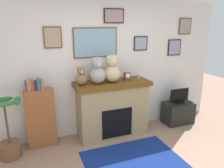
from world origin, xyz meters
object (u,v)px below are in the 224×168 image
fireplace (112,108)px  mantel_clock (127,76)px  teddy_bear_cream (98,72)px  potted_plant (9,137)px  television (179,96)px  candle_jar (139,77)px  tv_stand (178,113)px  teddy_bear_grey (81,77)px  teddy_bear_brown (112,70)px  bookshelf (41,116)px

fireplace → mantel_clock: mantel_clock is taller
fireplace → teddy_bear_cream: 0.81m
teddy_bear_cream → potted_plant: bearing=-177.0°
television → mantel_clock: (-1.25, 0.02, 0.55)m
fireplace → mantel_clock: size_ratio=9.28×
potted_plant → candle_jar: 2.51m
tv_stand → teddy_bear_grey: teddy_bear_grey is taller
candle_jar → teddy_bear_brown: (-0.55, -0.00, 0.18)m
tv_stand → mantel_clock: mantel_clock is taller
fireplace → potted_plant: fireplace is taller
candle_jar → fireplace: bearing=178.2°
tv_stand → mantel_clock: bearing=179.3°
fireplace → potted_plant: bearing=-176.9°
fireplace → tv_stand: (1.56, -0.04, -0.32)m
tv_stand → teddy_bear_cream: teddy_bear_cream is taller
fireplace → teddy_bear_grey: 0.90m
teddy_bear_grey → bookshelf: bearing=173.6°
tv_stand → teddy_bear_cream: (-1.84, 0.02, 1.07)m
potted_plant → candle_jar: (2.39, 0.08, 0.77)m
television → teddy_bear_brown: (-1.55, 0.02, 0.70)m
potted_plant → teddy_bear_cream: bearing=3.0°
bookshelf → teddy_bear_cream: bearing=-4.6°
tv_stand → television: television is taller
bookshelf → television: (2.87, -0.10, 0.04)m
bookshelf → television: bookshelf is taller
tv_stand → teddy_bear_cream: size_ratio=1.32×
bookshelf → mantel_clock: bookshelf is taller
potted_plant → tv_stand: potted_plant is taller
bookshelf → teddy_bear_grey: (0.73, -0.08, 0.66)m
teddy_bear_grey → teddy_bear_brown: (0.59, -0.00, 0.08)m
tv_stand → candle_jar: size_ratio=7.33×
television → mantel_clock: 1.37m
television → mantel_clock: bearing=179.2°
bookshelf → television: 2.87m
teddy_bear_cream → candle_jar: bearing=0.0°
bookshelf → television: size_ratio=2.74×
candle_jar → mantel_clock: (-0.25, -0.00, 0.03)m
candle_jar → bookshelf: bearing=177.5°
bookshelf → candle_jar: bookshelf is taller
television → mantel_clock: size_ratio=2.96×
potted_plant → television: (3.40, 0.06, 0.25)m
potted_plant → teddy_bear_cream: (1.56, 0.08, 0.95)m
candle_jar → teddy_bear_grey: bearing=-180.0°
bookshelf → tv_stand: bookshelf is taller
bookshelf → potted_plant: bearing=-162.6°
bookshelf → fireplace: bearing=-2.8°
teddy_bear_cream → teddy_bear_brown: bearing=-0.0°
teddy_bear_cream → mantel_clock: bearing=-0.1°
bookshelf → teddy_bear_grey: bearing=-6.4°
teddy_bear_brown → bookshelf: bearing=176.4°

